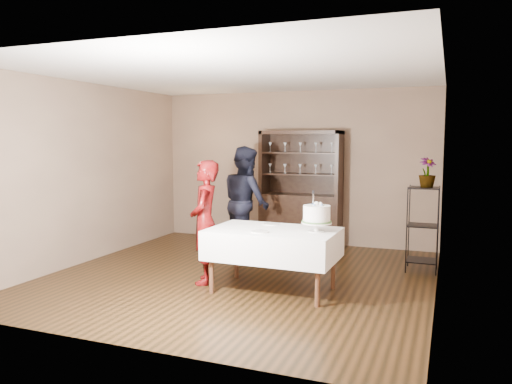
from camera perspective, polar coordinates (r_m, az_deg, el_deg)
floor at (r=6.86m, az=-1.87°, el=-9.61°), size 5.00×5.00×0.00m
ceiling at (r=6.66m, az=-1.95°, el=13.36°), size 5.00×5.00×0.00m
back_wall at (r=8.97m, az=4.39°, el=2.82°), size 5.00×0.02×2.70m
wall_left at (r=7.95m, az=-18.72°, el=2.11°), size 0.02×5.00×2.70m
wall_right at (r=6.10m, az=20.25°, el=0.96°), size 0.02×5.00×2.70m
china_hutch at (r=8.75m, az=5.14°, el=-1.79°), size 1.40×0.48×2.00m
plant_etagere at (r=7.38m, az=18.52°, el=-3.63°), size 0.42×0.42×1.20m
cake_table at (r=6.08m, az=1.98°, el=-5.95°), size 1.55×0.97×0.77m
woman at (r=6.45m, az=-5.86°, el=-3.42°), size 0.54×0.67×1.59m
man at (r=7.84m, az=-1.15°, el=-1.11°), size 1.07×1.07×1.75m
cake at (r=5.89m, az=6.95°, el=-2.65°), size 0.41×0.41×0.49m
plate_near at (r=5.84m, az=0.44°, el=-4.56°), size 0.27×0.27×0.01m
plate_far at (r=6.37m, az=1.75°, el=-3.68°), size 0.26×0.26×0.01m
potted_plant at (r=7.26m, az=18.98°, el=2.11°), size 0.33×0.33×0.41m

